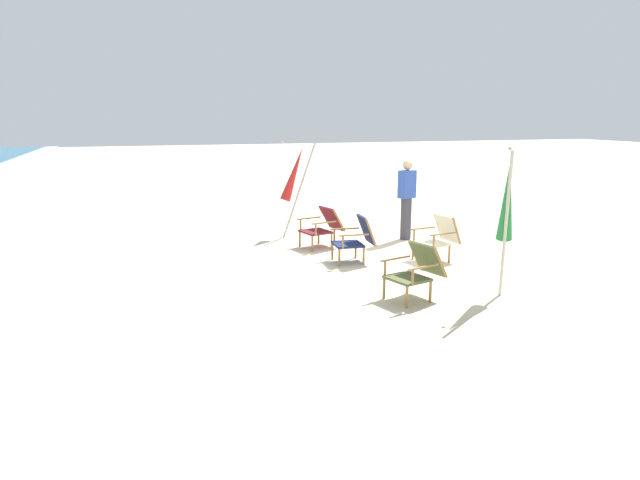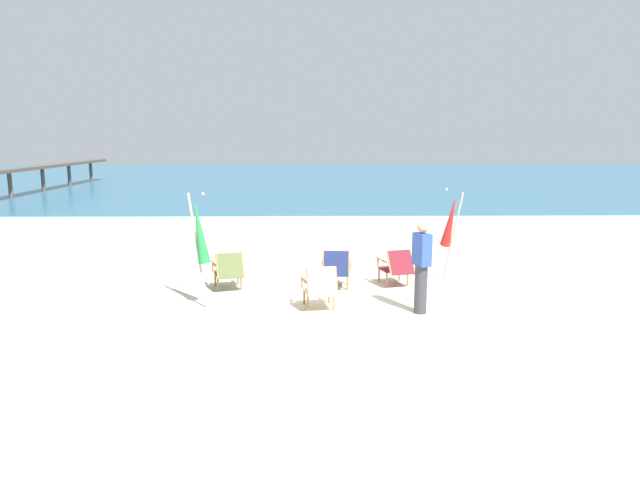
{
  "view_description": "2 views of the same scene",
  "coord_description": "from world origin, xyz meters",
  "px_view_note": "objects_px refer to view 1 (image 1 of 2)",
  "views": [
    {
      "loc": [
        -9.07,
        4.3,
        2.53
      ],
      "look_at": [
        -0.61,
        1.6,
        0.56
      ],
      "focal_mm": 32.0,
      "sensor_mm": 36.0,
      "label": 1
    },
    {
      "loc": [
        -0.58,
        -10.48,
        3.07
      ],
      "look_at": [
        -0.36,
        2.18,
        0.75
      ],
      "focal_mm": 32.0,
      "sensor_mm": 36.0,
      "label": 2
    }
  ],
  "objects_px": {
    "umbrella_furled_red": "(294,175)",
    "beach_chair_front_right": "(417,269)",
    "beach_chair_back_right": "(356,238)",
    "person_near_chairs": "(407,199)",
    "umbrella_furled_green": "(507,201)",
    "beach_chair_front_left": "(323,226)",
    "beach_chair_far_center": "(439,237)"
  },
  "relations": [
    {
      "from": "umbrella_furled_red",
      "to": "beach_chair_front_right",
      "type": "bearing_deg",
      "value": -173.57
    },
    {
      "from": "beach_chair_back_right",
      "to": "person_near_chairs",
      "type": "distance_m",
      "value": 2.19
    },
    {
      "from": "umbrella_furled_green",
      "to": "person_near_chairs",
      "type": "height_order",
      "value": "umbrella_furled_green"
    },
    {
      "from": "umbrella_furled_green",
      "to": "person_near_chairs",
      "type": "xyz_separation_m",
      "value": [
        3.9,
        -0.43,
        -0.54
      ]
    },
    {
      "from": "beach_chair_front_left",
      "to": "umbrella_furled_red",
      "type": "distance_m",
      "value": 1.47
    },
    {
      "from": "beach_chair_far_center",
      "to": "beach_chair_front_right",
      "type": "bearing_deg",
      "value": 143.27
    },
    {
      "from": "beach_chair_back_right",
      "to": "beach_chair_far_center",
      "type": "bearing_deg",
      "value": -104.01
    },
    {
      "from": "beach_chair_front_left",
      "to": "person_near_chairs",
      "type": "distance_m",
      "value": 1.89
    },
    {
      "from": "beach_chair_back_right",
      "to": "umbrella_furled_green",
      "type": "xyz_separation_m",
      "value": [
        -2.5,
        -1.21,
        0.95
      ]
    },
    {
      "from": "beach_chair_front_right",
      "to": "person_near_chairs",
      "type": "bearing_deg",
      "value": -23.9
    },
    {
      "from": "umbrella_furled_red",
      "to": "beach_chair_back_right",
      "type": "bearing_deg",
      "value": -169.15
    },
    {
      "from": "beach_chair_front_right",
      "to": "umbrella_furled_red",
      "type": "height_order",
      "value": "umbrella_furled_red"
    },
    {
      "from": "umbrella_furled_green",
      "to": "beach_chair_front_left",
      "type": "bearing_deg",
      "value": 20.52
    },
    {
      "from": "beach_chair_far_center",
      "to": "beach_chair_front_left",
      "type": "bearing_deg",
      "value": 45.0
    },
    {
      "from": "beach_chair_front_left",
      "to": "beach_chair_far_center",
      "type": "distance_m",
      "value": 2.28
    },
    {
      "from": "beach_chair_far_center",
      "to": "beach_chair_back_right",
      "type": "xyz_separation_m",
      "value": [
        0.35,
        1.41,
        0.0
      ]
    },
    {
      "from": "umbrella_furled_red",
      "to": "umbrella_furled_green",
      "type": "distance_m",
      "value": 5.18
    },
    {
      "from": "person_near_chairs",
      "to": "beach_chair_far_center",
      "type": "bearing_deg",
      "value": 172.61
    },
    {
      "from": "person_near_chairs",
      "to": "umbrella_furled_green",
      "type": "bearing_deg",
      "value": 173.71
    },
    {
      "from": "beach_chair_front_left",
      "to": "beach_chair_front_right",
      "type": "distance_m",
      "value": 3.43
    },
    {
      "from": "umbrella_furled_red",
      "to": "beach_chair_far_center",
      "type": "bearing_deg",
      "value": -145.83
    },
    {
      "from": "beach_chair_far_center",
      "to": "person_near_chairs",
      "type": "relative_size",
      "value": 0.5
    },
    {
      "from": "beach_chair_front_right",
      "to": "beach_chair_back_right",
      "type": "bearing_deg",
      "value": 1.45
    },
    {
      "from": "beach_chair_far_center",
      "to": "beach_chair_back_right",
      "type": "height_order",
      "value": "beach_chair_back_right"
    },
    {
      "from": "beach_chair_front_left",
      "to": "beach_chair_front_right",
      "type": "relative_size",
      "value": 1.0
    },
    {
      "from": "beach_chair_front_right",
      "to": "umbrella_furled_green",
      "type": "bearing_deg",
      "value": -106.21
    },
    {
      "from": "umbrella_furled_green",
      "to": "beach_chair_front_right",
      "type": "bearing_deg",
      "value": 73.79
    },
    {
      "from": "beach_chair_front_left",
      "to": "umbrella_furled_green",
      "type": "distance_m",
      "value": 4.12
    },
    {
      "from": "beach_chair_front_right",
      "to": "beach_chair_front_left",
      "type": "bearing_deg",
      "value": 4.26
    },
    {
      "from": "beach_chair_front_right",
      "to": "person_near_chairs",
      "type": "height_order",
      "value": "person_near_chairs"
    },
    {
      "from": "umbrella_furled_red",
      "to": "umbrella_furled_green",
      "type": "relative_size",
      "value": 0.95
    },
    {
      "from": "beach_chair_front_left",
      "to": "beach_chair_far_center",
      "type": "height_order",
      "value": "beach_chair_far_center"
    }
  ]
}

